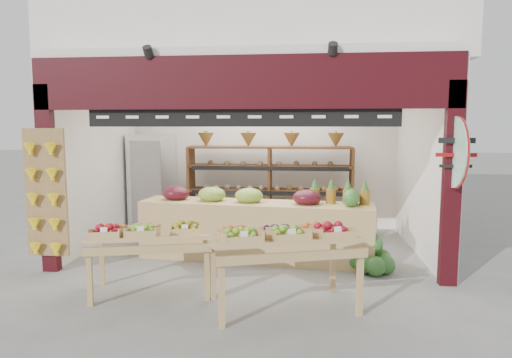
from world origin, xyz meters
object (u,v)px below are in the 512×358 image
Objects in this scene: cardboard_stack at (169,230)px; watermelon_pile at (370,257)px; display_table_left at (143,235)px; back_shelving at (270,173)px; mid_counter at (254,228)px; display_table_right at (283,238)px; refrigerator at (152,181)px.

watermelon_pile is (3.35, -1.24, -0.02)m from cardboard_stack.
display_table_left is at bearing -158.49° from watermelon_pile.
back_shelving is at bearing 30.22° from cardboard_stack.
mid_counter reaches higher than display_table_left.
cardboard_stack is at bearing -149.78° from back_shelving.
display_table_right reaches higher than cardboard_stack.
mid_counter reaches higher than display_table_right.
refrigerator is at bearing 149.25° from watermelon_pile.
refrigerator is 1.18× the size of display_table_left.
cardboard_stack is at bearing -52.75° from refrigerator.
back_shelving is at bearing 96.80° from display_table_right.
back_shelving reaches higher than display_table_right.
refrigerator is 1.53m from cardboard_stack.
back_shelving is 1.73× the size of display_table_right.
watermelon_pile is at bearing 51.22° from display_table_right.
mid_counter reaches higher than watermelon_pile.
refrigerator is (-2.41, 0.15, -0.21)m from back_shelving.
back_shelving is 1.95m from mid_counter.
cardboard_stack is at bearing 153.05° from mid_counter.
mid_counter is 1.98m from display_table_right.
watermelon_pile is at bearing 21.51° from display_table_left.
display_table_left is 1.79m from display_table_right.
watermelon_pile is (1.18, 1.47, -0.62)m from display_table_right.
mid_counter is at bearing -26.95° from cardboard_stack.
display_table_left is at bearing -111.15° from back_shelving.
back_shelving is 3.18× the size of cardboard_stack.
cardboard_stack is 2.49m from display_table_left.
mid_counter is 2.00m from display_table_left.
display_table_left reaches higher than cardboard_stack.
mid_counter is at bearing -92.99° from back_shelving.
watermelon_pile is at bearing -24.13° from refrigerator.
refrigerator reaches higher than watermelon_pile.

